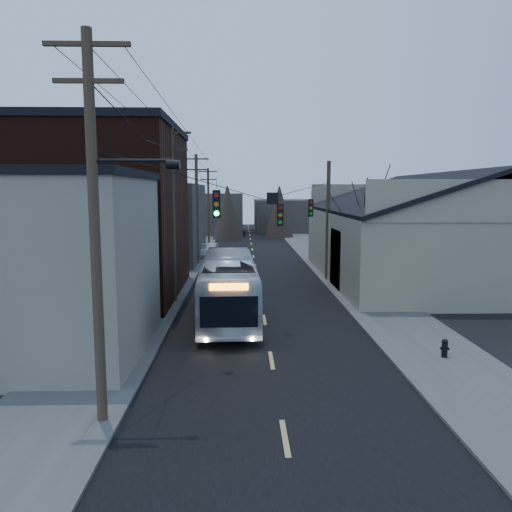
{
  "coord_description": "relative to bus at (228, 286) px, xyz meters",
  "views": [
    {
      "loc": [
        -1.1,
        -10.27,
        6.43
      ],
      "look_at": [
        -0.37,
        15.79,
        3.0
      ],
      "focal_mm": 35.0,
      "sensor_mm": 36.0,
      "label": 1
    }
  ],
  "objects": [
    {
      "name": "bus",
      "position": [
        0.0,
        0.0,
        0.0
      ],
      "size": [
        3.02,
        11.53,
        3.19
      ],
      "primitive_type": "imported",
      "rotation": [
        0.0,
        0.0,
        3.17
      ],
      "color": "silver",
      "rests_on": "ground"
    },
    {
      "name": "warehouse",
      "position": [
        14.8,
        10.28,
        1.1
      ],
      "size": [
        16.16,
        20.6,
        7.73
      ],
      "color": "gray",
      "rests_on": "ground"
    },
    {
      "name": "road_surface",
      "position": [
        1.8,
        15.28,
        -1.59
      ],
      "size": [
        9.0,
        110.0,
        0.02
      ],
      "primitive_type": "cube",
      "color": "black",
      "rests_on": "ground"
    },
    {
      "name": "building_clapboard",
      "position": [
        -7.2,
        -5.72,
        1.9
      ],
      "size": [
        8.0,
        8.0,
        7.0
      ],
      "primitive_type": "cube",
      "color": "#6E695C",
      "rests_on": "ground"
    },
    {
      "name": "building_left_far",
      "position": [
        -7.7,
        21.28,
        1.9
      ],
      "size": [
        9.0,
        14.0,
        7.0
      ],
      "primitive_type": "cube",
      "color": "#38322D",
      "rests_on": "ground"
    },
    {
      "name": "fire_hydrant",
      "position": [
        8.41,
        -6.83,
        -1.1
      ],
      "size": [
        0.34,
        0.24,
        0.71
      ],
      "rotation": [
        0.0,
        0.0,
        -0.22
      ],
      "color": "black",
      "rests_on": "sidewalk_right"
    },
    {
      "name": "building_far_right",
      "position": [
        8.8,
        55.28,
        0.9
      ],
      "size": [
        12.0,
        14.0,
        5.0
      ],
      "primitive_type": "cube",
      "color": "#38322D",
      "rests_on": "ground"
    },
    {
      "name": "parked_car",
      "position": [
        -2.5,
        22.92,
        -0.91
      ],
      "size": [
        1.74,
        4.27,
        1.38
      ],
      "primitive_type": "imported",
      "rotation": [
        0.0,
        0.0,
        -0.07
      ],
      "color": "#A8A9AF",
      "rests_on": "ground"
    },
    {
      "name": "building_brick",
      "position": [
        -8.2,
        5.28,
        3.4
      ],
      "size": [
        10.0,
        12.0,
        10.0
      ],
      "primitive_type": "cube",
      "color": "black",
      "rests_on": "ground"
    },
    {
      "name": "utility_lines",
      "position": [
        -1.31,
        9.42,
        3.36
      ],
      "size": [
        11.24,
        45.28,
        10.5
      ],
      "color": "#382B1E",
      "rests_on": "ground"
    },
    {
      "name": "sidewalk_right",
      "position": [
        8.3,
        15.28,
        -1.54
      ],
      "size": [
        4.0,
        110.0,
        0.12
      ],
      "primitive_type": "cube",
      "color": "#474744",
      "rests_on": "ground"
    },
    {
      "name": "sidewalk_left",
      "position": [
        -4.7,
        15.28,
        -1.54
      ],
      "size": [
        4.0,
        110.0,
        0.12
      ],
      "primitive_type": "cube",
      "color": "#474744",
      "rests_on": "ground"
    },
    {
      "name": "building_far_left",
      "position": [
        -4.2,
        50.28,
        1.4
      ],
      "size": [
        10.0,
        12.0,
        6.0
      ],
      "primitive_type": "cube",
      "color": "#38322D",
      "rests_on": "ground"
    },
    {
      "name": "bare_tree",
      "position": [
        8.3,
        5.28,
        2.0
      ],
      "size": [
        0.4,
        0.4,
        7.2
      ],
      "primitive_type": "cone",
      "color": "black",
      "rests_on": "ground"
    },
    {
      "name": "ground",
      "position": [
        1.8,
        -14.72,
        -1.6
      ],
      "size": [
        160.0,
        160.0,
        0.0
      ],
      "primitive_type": "plane",
      "color": "black",
      "rests_on": "ground"
    }
  ]
}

